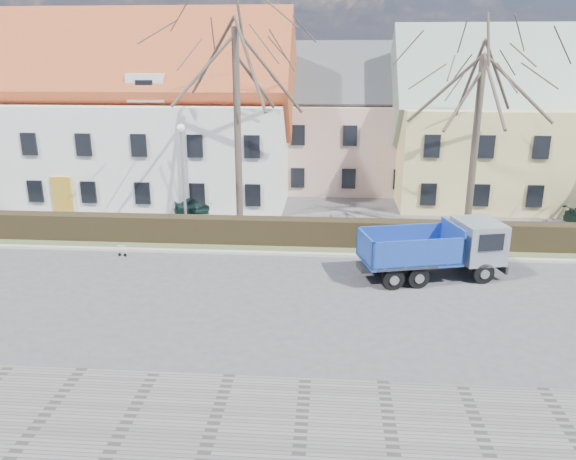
# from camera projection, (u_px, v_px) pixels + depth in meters

# --- Properties ---
(ground) EXTENTS (120.00, 120.00, 0.00)m
(ground) POSITION_uv_depth(u_px,v_px,m) (256.00, 294.00, 22.14)
(ground) COLOR #464649
(sidewalk_near) EXTENTS (80.00, 5.00, 0.08)m
(sidewalk_near) POSITION_uv_depth(u_px,v_px,m) (212.00, 430.00, 14.03)
(sidewalk_near) COLOR slate
(sidewalk_near) RESTS_ON ground
(curb_far) EXTENTS (80.00, 0.30, 0.12)m
(curb_far) POSITION_uv_depth(u_px,v_px,m) (269.00, 253.00, 26.50)
(curb_far) COLOR #B2AEA0
(curb_far) RESTS_ON ground
(grass_strip) EXTENTS (80.00, 3.00, 0.10)m
(grass_strip) POSITION_uv_depth(u_px,v_px,m) (273.00, 243.00, 28.02)
(grass_strip) COLOR #495731
(grass_strip) RESTS_ON ground
(hedge) EXTENTS (60.00, 0.90, 1.30)m
(hedge) POSITION_uv_depth(u_px,v_px,m) (272.00, 232.00, 27.65)
(hedge) COLOR black
(hedge) RESTS_ON ground
(building_white) EXTENTS (26.80, 10.80, 9.50)m
(building_white) POSITION_uv_depth(u_px,v_px,m) (91.00, 123.00, 36.91)
(building_white) COLOR white
(building_white) RESTS_ON ground
(building_pink) EXTENTS (10.80, 8.80, 8.00)m
(building_pink) POSITION_uv_depth(u_px,v_px,m) (348.00, 129.00, 39.69)
(building_pink) COLOR #CBA090
(building_pink) RESTS_ON ground
(building_yellow) EXTENTS (18.80, 10.80, 8.50)m
(building_yellow) POSITION_uv_depth(u_px,v_px,m) (538.00, 133.00, 35.88)
(building_yellow) COLOR #DFC97A
(building_yellow) RESTS_ON ground
(tree_1) EXTENTS (9.20, 9.20, 12.65)m
(tree_1) POSITION_uv_depth(u_px,v_px,m) (237.00, 110.00, 28.49)
(tree_1) COLOR #483B31
(tree_1) RESTS_ON ground
(tree_2) EXTENTS (8.00, 8.00, 11.00)m
(tree_2) POSITION_uv_depth(u_px,v_px,m) (476.00, 129.00, 27.86)
(tree_2) COLOR #483B31
(tree_2) RESTS_ON ground
(dump_truck) EXTENTS (6.55, 3.73, 2.47)m
(dump_truck) POSITION_uv_depth(u_px,v_px,m) (427.00, 250.00, 23.36)
(dump_truck) COLOR navy
(dump_truck) RESTS_ON ground
(streetlight) EXTENTS (0.46, 0.46, 5.88)m
(streetlight) POSITION_uv_depth(u_px,v_px,m) (184.00, 181.00, 28.26)
(streetlight) COLOR #A2A2A2
(streetlight) RESTS_ON ground
(cart_frame) EXTENTS (0.70, 0.47, 0.60)m
(cart_frame) POSITION_uv_depth(u_px,v_px,m) (118.00, 250.00, 26.21)
(cart_frame) COLOR silver
(cart_frame) RESTS_ON ground
(parked_car_a) EXTENTS (3.68, 2.43, 1.17)m
(parked_car_a) POSITION_uv_depth(u_px,v_px,m) (203.00, 204.00, 33.23)
(parked_car_a) COLOR #142B26
(parked_car_a) RESTS_ON ground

